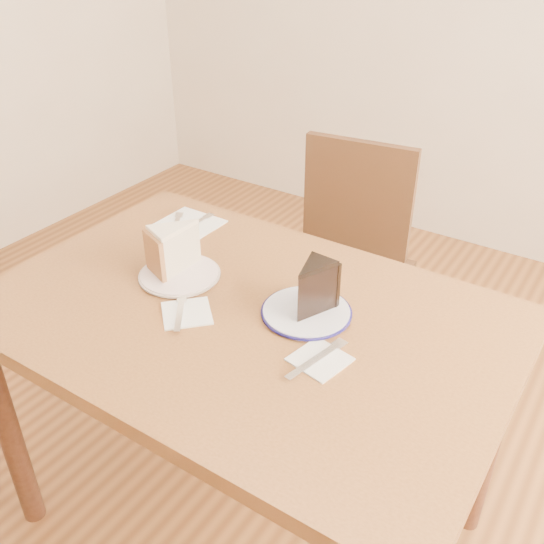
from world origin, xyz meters
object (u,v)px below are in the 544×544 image
at_px(plate_navy, 306,312).
at_px(carrot_cake, 178,248).
at_px(chair_far, 339,268).
at_px(plate_cream, 180,275).
at_px(chocolate_cake, 311,291).
at_px(table, 245,345).

relative_size(plate_navy, carrot_cake, 1.62).
xyz_separation_m(chair_far, plate_cream, (-0.13, -0.63, 0.26)).
xyz_separation_m(plate_cream, chocolate_cake, (0.36, 0.04, 0.06)).
bearing_deg(plate_navy, plate_cream, -173.87).
bearing_deg(chair_far, table, 90.39).
distance_m(table, plate_cream, 0.24).
height_order(plate_navy, carrot_cake, carrot_cake).
bearing_deg(chair_far, plate_navy, 102.77).
height_order(plate_navy, chocolate_cake, chocolate_cake).
xyz_separation_m(table, chair_far, (-0.09, 0.66, -0.15)).
relative_size(table, plate_cream, 6.19).
distance_m(chair_far, chocolate_cake, 0.71).
bearing_deg(chair_far, carrot_cake, 68.91).
bearing_deg(chocolate_cake, chair_far, -64.81).
relative_size(table, chocolate_cake, 10.95).
bearing_deg(plate_cream, chocolate_cake, 5.84).
relative_size(chair_far, plate_navy, 4.54).
xyz_separation_m(plate_cream, plate_navy, (0.34, 0.04, 0.00)).
xyz_separation_m(chair_far, plate_navy, (0.21, -0.59, 0.26)).
relative_size(carrot_cake, chocolate_cake, 1.11).
distance_m(plate_cream, chocolate_cake, 0.36).
height_order(chair_far, plate_cream, chair_far).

